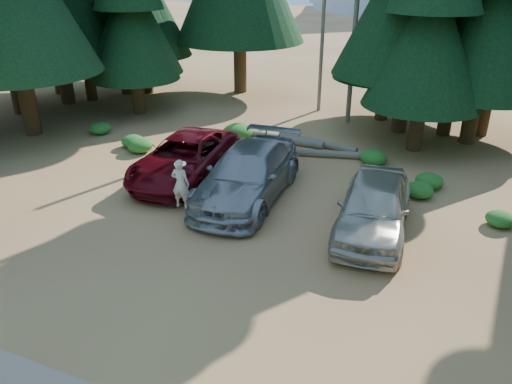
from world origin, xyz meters
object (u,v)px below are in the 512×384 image
red_pickup (185,158)px  silver_minivan_center (248,174)px  frisbee_player (181,183)px  log_mid (318,143)px  log_right (326,154)px  log_left (275,138)px  silver_minivan_right (374,206)px

red_pickup → silver_minivan_center: size_ratio=0.95×
frisbee_player → log_mid: size_ratio=0.41×
log_mid → silver_minivan_center: bearing=-83.1°
silver_minivan_center → log_mid: (0.71, 6.12, -0.73)m
frisbee_player → log_right: (2.58, 7.43, -1.23)m
log_left → red_pickup: bearing=-101.9°
log_mid → log_right: log_mid is taller
silver_minivan_center → silver_minivan_right: bearing=-12.3°
log_mid → log_right: 1.40m
log_left → log_mid: (2.02, 0.14, -0.01)m
log_mid → log_right: (0.72, -1.21, -0.00)m
log_left → log_right: size_ratio=0.99×
red_pickup → log_left: 5.56m
red_pickup → frisbee_player: (1.76, -3.21, 0.57)m
silver_minivan_center → log_left: (-1.30, 5.98, -0.72)m
frisbee_player → log_left: 8.58m
silver_minivan_right → log_left: 8.89m
log_mid → frisbee_player: bearing=-88.6°
frisbee_player → log_mid: (1.86, 8.63, -1.22)m
silver_minivan_right → frisbee_player: (-5.64, -1.80, 0.51)m
red_pickup → frisbee_player: 3.71m
red_pickup → log_right: bearing=39.0°
silver_minivan_right → log_mid: 7.84m
silver_minivan_right → frisbee_player: frisbee_player is taller
silver_minivan_right → log_right: size_ratio=1.06×
silver_minivan_right → frisbee_player: size_ratio=3.21×
silver_minivan_center → log_left: 6.16m
red_pickup → log_mid: (3.63, 5.42, -0.66)m
silver_minivan_center → log_mid: 6.20m
log_left → silver_minivan_center: bearing=-72.7°
silver_minivan_center → silver_minivan_right: silver_minivan_center is taller
silver_minivan_right → silver_minivan_center: bearing=166.1°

